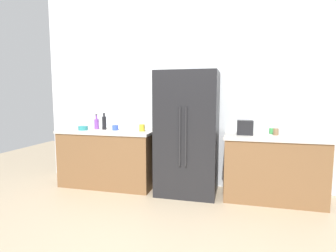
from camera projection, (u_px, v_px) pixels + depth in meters
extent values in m
plane|color=tan|center=(154.00, 240.00, 2.67)|extent=(9.69, 9.69, 0.00)
cube|color=silver|center=(188.00, 89.00, 4.24)|extent=(4.84, 0.10, 3.04)
cube|color=brown|center=(109.00, 159.00, 4.29)|extent=(1.45, 0.65, 0.84)
cube|color=beige|center=(109.00, 131.00, 4.24)|extent=(1.48, 0.68, 0.04)
cube|color=brown|center=(272.00, 169.00, 3.69)|extent=(1.27, 0.65, 0.84)
cube|color=beige|center=(274.00, 137.00, 3.64)|extent=(1.30, 0.68, 0.04)
cube|color=black|center=(188.00, 133.00, 3.90)|extent=(0.85, 0.69, 1.75)
cylinder|color=#262628|center=(180.00, 137.00, 3.56)|extent=(0.02, 0.02, 0.79)
cylinder|color=#262628|center=(186.00, 137.00, 3.54)|extent=(0.02, 0.02, 0.79)
cube|color=black|center=(245.00, 128.00, 3.70)|extent=(0.21, 0.16, 0.20)
cylinder|color=purple|center=(97.00, 124.00, 4.35)|extent=(0.07, 0.07, 0.16)
cylinder|color=purple|center=(96.00, 117.00, 4.33)|extent=(0.03, 0.03, 0.07)
cylinder|color=#333338|center=(96.00, 115.00, 4.33)|extent=(0.03, 0.03, 0.02)
cylinder|color=black|center=(104.00, 123.00, 4.28)|extent=(0.06, 0.06, 0.20)
cylinder|color=black|center=(104.00, 115.00, 4.27)|extent=(0.03, 0.03, 0.04)
cylinder|color=#333338|center=(104.00, 113.00, 4.26)|extent=(0.03, 0.03, 0.02)
cylinder|color=yellow|center=(142.00, 128.00, 4.08)|extent=(0.09, 0.09, 0.10)
cylinder|color=blue|center=(115.00, 128.00, 4.20)|extent=(0.09, 0.09, 0.08)
cylinder|color=brown|center=(276.00, 132.00, 3.67)|extent=(0.07, 0.07, 0.09)
cylinder|color=green|center=(272.00, 131.00, 3.80)|extent=(0.09, 0.09, 0.08)
cylinder|color=teal|center=(83.00, 128.00, 4.21)|extent=(0.15, 0.15, 0.06)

